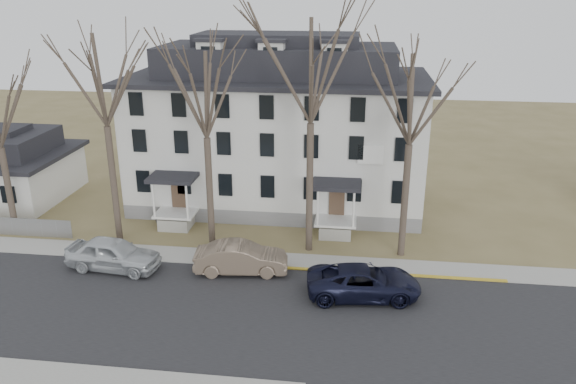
# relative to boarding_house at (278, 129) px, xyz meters

# --- Properties ---
(ground) EXTENTS (120.00, 120.00, 0.00)m
(ground) POSITION_rel_boarding_house_xyz_m (2.00, -17.95, -5.38)
(ground) COLOR olive
(ground) RESTS_ON ground
(main_road) EXTENTS (120.00, 10.00, 0.04)m
(main_road) POSITION_rel_boarding_house_xyz_m (2.00, -15.95, -5.38)
(main_road) COLOR #27272A
(main_road) RESTS_ON ground
(far_sidewalk) EXTENTS (120.00, 2.00, 0.08)m
(far_sidewalk) POSITION_rel_boarding_house_xyz_m (2.00, -9.95, -5.38)
(far_sidewalk) COLOR #A09F97
(far_sidewalk) RESTS_ON ground
(yellow_curb) EXTENTS (14.00, 0.25, 0.06)m
(yellow_curb) POSITION_rel_boarding_house_xyz_m (7.00, -10.85, -5.38)
(yellow_curb) COLOR gold
(yellow_curb) RESTS_ON ground
(boarding_house) EXTENTS (20.80, 12.36, 12.05)m
(boarding_house) POSITION_rel_boarding_house_xyz_m (0.00, 0.00, 0.00)
(boarding_house) COLOR slate
(boarding_house) RESTS_ON ground
(small_house) EXTENTS (8.70, 8.70, 5.00)m
(small_house) POSITION_rel_boarding_house_xyz_m (-20.00, -1.96, -3.13)
(small_house) COLOR silver
(small_house) RESTS_ON ground
(tree_far_left) EXTENTS (8.40, 8.40, 13.72)m
(tree_far_left) POSITION_rel_boarding_house_xyz_m (-9.00, -8.15, 4.96)
(tree_far_left) COLOR #473B31
(tree_far_left) RESTS_ON ground
(tree_mid_left) EXTENTS (7.80, 7.80, 12.74)m
(tree_mid_left) POSITION_rel_boarding_house_xyz_m (-3.00, -8.15, 4.22)
(tree_mid_left) COLOR #473B31
(tree_mid_left) RESTS_ON ground
(tree_center) EXTENTS (9.00, 9.00, 14.70)m
(tree_center) POSITION_rel_boarding_house_xyz_m (3.00, -8.15, 5.71)
(tree_center) COLOR #473B31
(tree_center) RESTS_ON ground
(tree_mid_right) EXTENTS (7.80, 7.80, 12.74)m
(tree_mid_right) POSITION_rel_boarding_house_xyz_m (8.50, -8.15, 4.22)
(tree_mid_right) COLOR #473B31
(tree_mid_right) RESTS_ON ground
(car_silver) EXTENTS (5.48, 2.64, 1.81)m
(car_silver) POSITION_rel_boarding_house_xyz_m (-7.64, -12.05, -4.48)
(car_silver) COLOR silver
(car_silver) RESTS_ON ground
(car_tan) EXTENTS (5.30, 2.35, 1.69)m
(car_tan) POSITION_rel_boarding_house_xyz_m (-0.46, -11.54, -4.53)
(car_tan) COLOR #73614F
(car_tan) RESTS_ON ground
(car_navy) EXTENTS (6.06, 3.30, 1.61)m
(car_navy) POSITION_rel_boarding_house_xyz_m (6.27, -13.28, -4.57)
(car_navy) COLOR black
(car_navy) RESTS_ON ground
(bicycle_left) EXTENTS (1.98, 1.06, 0.99)m
(bicycle_left) POSITION_rel_boarding_house_xyz_m (-6.56, -5.97, -4.89)
(bicycle_left) COLOR black
(bicycle_left) RESTS_ON ground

